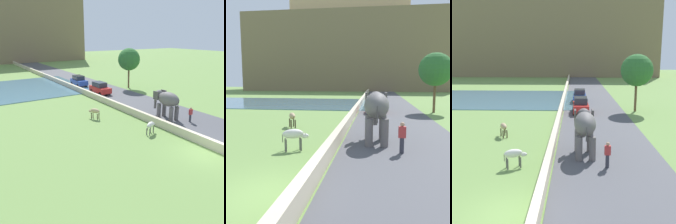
# 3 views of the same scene
# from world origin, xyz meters

# --- Properties ---
(ground_plane) EXTENTS (220.00, 220.00, 0.00)m
(ground_plane) POSITION_xyz_m (0.00, 0.00, 0.00)
(ground_plane) COLOR #6B8E47
(road_surface) EXTENTS (7.00, 120.00, 0.06)m
(road_surface) POSITION_xyz_m (5.00, 20.00, 0.03)
(road_surface) COLOR #4C4C51
(road_surface) RESTS_ON ground
(barrier_wall) EXTENTS (0.40, 110.00, 0.79)m
(barrier_wall) POSITION_xyz_m (1.20, 18.00, 0.40)
(barrier_wall) COLOR beige
(barrier_wall) RESTS_ON ground
(lake) EXTENTS (36.00, 18.00, 0.08)m
(lake) POSITION_xyz_m (-14.00, 31.84, 0.04)
(lake) COLOR slate
(lake) RESTS_ON ground
(hill_distant) EXTENTS (64.00, 28.00, 24.06)m
(hill_distant) POSITION_xyz_m (-6.00, 84.67, 12.03)
(hill_distant) COLOR #7F6B4C
(hill_distant) RESTS_ON ground
(fort_on_hill) EXTENTS (39.13, 8.00, 7.87)m
(fort_on_hill) POSITION_xyz_m (-5.88, 84.67, 27.17)
(fort_on_hill) COLOR tan
(fort_on_hill) RESTS_ON hill_distant
(elephant) EXTENTS (1.49, 3.48, 2.99)m
(elephant) POSITION_xyz_m (3.42, 7.58, 2.04)
(elephant) COLOR #605B5B
(elephant) RESTS_ON ground
(person_beside_elephant) EXTENTS (0.36, 0.22, 1.63)m
(person_beside_elephant) POSITION_xyz_m (4.70, 5.35, 0.87)
(person_beside_elephant) COLOR #33333D
(person_beside_elephant) RESTS_ON ground
(car_red) EXTENTS (1.84, 4.02, 1.80)m
(car_red) POSITION_xyz_m (3.42, 21.62, 0.90)
(car_red) COLOR red
(car_red) RESTS_ON ground
(car_blue) EXTENTS (1.87, 4.04, 1.80)m
(car_blue) POSITION_xyz_m (3.43, 29.03, 0.90)
(car_blue) COLOR #2D4CA8
(car_blue) RESTS_ON ground
(cow_white) EXTENTS (1.40, 0.86, 1.15)m
(cow_white) POSITION_xyz_m (-0.82, 5.29, 0.84)
(cow_white) COLOR silver
(cow_white) RESTS_ON ground
(cow_tan) EXTENTS (0.93, 1.39, 1.15)m
(cow_tan) POSITION_xyz_m (-3.02, 11.80, 0.84)
(cow_tan) COLOR tan
(cow_tan) RESTS_ON ground
(tree_near) EXTENTS (3.67, 3.67, 6.62)m
(tree_near) POSITION_xyz_m (9.80, 22.85, 4.77)
(tree_near) COLOR brown
(tree_near) RESTS_ON ground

